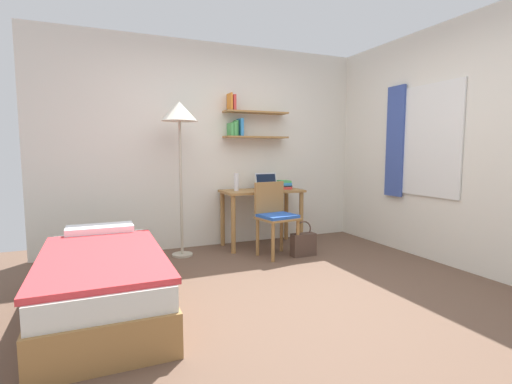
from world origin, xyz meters
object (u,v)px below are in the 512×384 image
(standing_lamp, at_px, (179,119))
(laptop, at_px, (268,185))
(water_bottle, at_px, (236,182))
(desk_chair, at_px, (275,214))
(handbag, at_px, (303,244))
(bed, at_px, (103,280))
(desk, at_px, (262,201))
(book_stack, at_px, (283,185))

(standing_lamp, xyz_separation_m, laptop, (1.16, 0.11, -0.80))
(standing_lamp, xyz_separation_m, water_bottle, (0.72, 0.08, -0.75))
(desk_chair, height_order, handbag, desk_chair)
(water_bottle, bearing_deg, desk_chair, -58.52)
(bed, height_order, water_bottle, water_bottle)
(bed, xyz_separation_m, desk, (1.95, 1.37, 0.35))
(standing_lamp, distance_m, water_bottle, 1.04)
(standing_lamp, distance_m, handbag, 2.04)
(desk, height_order, book_stack, book_stack)
(bed, height_order, book_stack, book_stack)
(bed, height_order, desk_chair, desk_chair)
(laptop, xyz_separation_m, book_stack, (0.22, -0.04, -0.00))
(bed, height_order, handbag, bed)
(standing_lamp, xyz_separation_m, book_stack, (1.38, 0.08, -0.81))
(book_stack, bearing_deg, standing_lamp, -176.76)
(bed, bearing_deg, desk_chair, 25.00)
(desk, relative_size, handbag, 2.47)
(book_stack, distance_m, handbag, 0.91)
(bed, height_order, laptop, laptop)
(laptop, bearing_deg, handbag, -77.24)
(desk_chair, bearing_deg, handbag, -26.75)
(desk_chair, xyz_separation_m, handbag, (0.30, -0.15, -0.35))
(bed, bearing_deg, standing_lamp, 55.65)
(desk_chair, bearing_deg, standing_lamp, 157.87)
(standing_lamp, height_order, handbag, standing_lamp)
(desk, height_order, handbag, desk)
(desk_chair, distance_m, handbag, 0.48)
(bed, relative_size, desk_chair, 2.13)
(water_bottle, height_order, book_stack, water_bottle)
(book_stack, bearing_deg, desk, -178.21)
(laptop, bearing_deg, book_stack, -9.28)
(desk, bearing_deg, bed, -144.92)
(desk_chair, distance_m, laptop, 0.62)
(book_stack, bearing_deg, water_bottle, 179.95)
(desk_chair, bearing_deg, bed, -155.00)
(bed, relative_size, laptop, 5.98)
(standing_lamp, bearing_deg, desk, 3.68)
(bed, bearing_deg, desk, 35.08)
(desk, distance_m, handbag, 0.81)
(desk_chair, distance_m, standing_lamp, 1.55)
(desk, height_order, desk_chair, desk_chair)
(handbag, bearing_deg, standing_lamp, 156.78)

